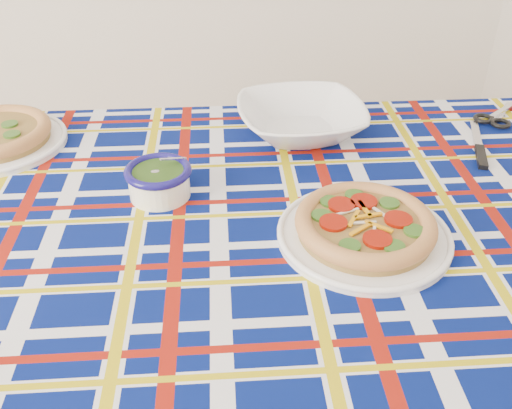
{
  "coord_description": "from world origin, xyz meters",
  "views": [
    {
      "loc": [
        0.23,
        -0.51,
        1.44
      ],
      "look_at": [
        0.42,
        0.37,
        0.84
      ],
      "focal_mm": 40.0,
      "sensor_mm": 36.0,
      "label": 1
    }
  ],
  "objects": [
    {
      "name": "dining_table",
      "position": [
        0.42,
        0.32,
        0.73
      ],
      "size": [
        1.87,
        1.32,
        0.81
      ],
      "rotation": [
        0.0,
        0.0,
        -0.15
      ],
      "color": "brown",
      "rests_on": "floor"
    },
    {
      "name": "serving_bowl",
      "position": [
        0.6,
        0.68,
        0.85
      ],
      "size": [
        0.31,
        0.31,
        0.07
      ],
      "primitive_type": "imported",
      "rotation": [
        0.0,
        0.0,
        -0.05
      ],
      "color": "white",
      "rests_on": "tablecloth"
    },
    {
      "name": "tablecloth",
      "position": [
        0.42,
        0.32,
        0.76
      ],
      "size": [
        1.91,
        1.36,
        0.11
      ],
      "primitive_type": null,
      "rotation": [
        0.0,
        0.0,
        -0.15
      ],
      "color": "#041052",
      "rests_on": "dining_table"
    },
    {
      "name": "table_knife",
      "position": [
        1.0,
        0.57,
        0.82
      ],
      "size": [
        0.13,
        0.24,
        0.01
      ],
      "primitive_type": null,
      "rotation": [
        0.0,
        0.0,
        1.13
      ],
      "color": "silver",
      "rests_on": "tablecloth"
    },
    {
      "name": "main_focaccia_plate",
      "position": [
        0.59,
        0.25,
        0.85
      ],
      "size": [
        0.4,
        0.4,
        0.06
      ],
      "primitive_type": null,
      "rotation": [
        0.0,
        0.0,
        -0.31
      ],
      "color": "olive",
      "rests_on": "tablecloth"
    },
    {
      "name": "kitchen_scissors",
      "position": [
        1.14,
        0.67,
        0.83
      ],
      "size": [
        0.22,
        0.2,
        0.02
      ],
      "primitive_type": null,
      "rotation": [
        0.0,
        0.0,
        0.66
      ],
      "color": "silver",
      "rests_on": "tablecloth"
    },
    {
      "name": "pesto_bowl",
      "position": [
        0.25,
        0.47,
        0.86
      ],
      "size": [
        0.15,
        0.15,
        0.08
      ],
      "primitive_type": null,
      "rotation": [
        0.0,
        0.0,
        -0.1
      ],
      "color": "#1D380F",
      "rests_on": "tablecloth"
    }
  ]
}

